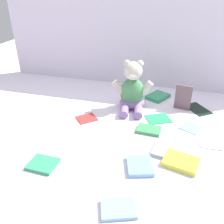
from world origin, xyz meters
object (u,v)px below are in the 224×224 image
object	(u,v)px
book_case_6	(191,127)
book_case_12	(140,166)
book_case_2	(198,109)
book_case_0	(149,130)
book_case_1	(183,98)
book_case_4	(87,118)
book_case_5	(158,118)
book_case_10	(211,142)
teddy_bear	(132,91)
book_case_8	(162,149)
book_case_7	(43,164)
book_case_3	(181,162)
book_case_9	(158,96)
book_case_11	(119,209)

from	to	relation	value
book_case_6	book_case_12	xyz separation A→B (m)	(-0.19, -0.34, 0.00)
book_case_2	book_case_12	xyz separation A→B (m)	(-0.22, -0.54, 0.00)
book_case_0	book_case_1	xyz separation A→B (m)	(0.14, 0.26, 0.06)
book_case_4	book_case_5	world-z (taller)	same
book_case_0	book_case_10	bearing A→B (deg)	-90.67
teddy_bear	book_case_5	xyz separation A→B (m)	(0.15, -0.09, -0.09)
book_case_4	book_case_8	xyz separation A→B (m)	(0.39, -0.16, 0.00)
book_case_2	book_case_8	distance (m)	0.44
book_case_1	book_case_8	xyz separation A→B (m)	(-0.07, -0.39, -0.06)
book_case_2	book_case_5	world-z (taller)	book_case_2
book_case_4	book_case_12	distance (m)	0.42
book_case_7	book_case_12	world-z (taller)	book_case_12
book_case_3	book_case_9	xyz separation A→B (m)	(-0.14, 0.56, -0.00)
book_case_5	book_case_10	world-z (taller)	book_case_10
book_case_5	book_case_11	distance (m)	0.58
book_case_6	book_case_9	distance (m)	0.34
book_case_7	book_case_10	world-z (taller)	book_case_7
book_case_9	book_case_1	bearing A→B (deg)	-8.15
book_case_2	book_case_3	bearing A→B (deg)	43.68
book_case_2	book_case_11	xyz separation A→B (m)	(-0.25, -0.74, 0.00)
book_case_11	book_case_0	bearing A→B (deg)	-23.60
book_case_6	book_case_10	size ratio (longest dim) A/B	0.97
book_case_1	book_case_9	world-z (taller)	book_case_1
book_case_4	book_case_9	world-z (taller)	book_case_9
book_case_7	book_case_1	bearing A→B (deg)	-36.87
teddy_bear	book_case_5	distance (m)	0.20
book_case_6	book_case_8	size ratio (longest dim) A/B	0.88
teddy_bear	book_case_8	xyz separation A→B (m)	(0.19, -0.34, -0.09)
teddy_bear	book_case_5	size ratio (longest dim) A/B	2.25
book_case_11	book_case_6	bearing A→B (deg)	-41.84
book_case_4	book_case_12	bearing A→B (deg)	5.75
book_case_5	book_case_10	size ratio (longest dim) A/B	1.19
book_case_1	book_case_4	bearing A→B (deg)	-142.83
book_case_1	book_case_12	distance (m)	0.54
book_case_5	book_case_8	xyz separation A→B (m)	(0.04, -0.25, 0.00)
book_case_5	book_case_9	world-z (taller)	book_case_9
book_case_10	book_case_1	bearing A→B (deg)	-155.43
book_case_2	book_case_3	distance (m)	0.48
teddy_bear	book_case_7	xyz separation A→B (m)	(-0.23, -0.55, -0.09)
book_case_4	book_case_11	distance (m)	0.57
book_case_4	book_case_9	distance (m)	0.46
book_case_3	book_case_12	world-z (taller)	book_case_3
book_case_12	book_case_7	bearing A→B (deg)	176.57
book_case_0	book_case_8	distance (m)	0.15
book_case_2	book_case_10	distance (m)	0.31
book_case_2	book_case_8	xyz separation A→B (m)	(-0.15, -0.41, 0.00)
book_case_1	book_case_6	size ratio (longest dim) A/B	1.44
teddy_bear	book_case_12	size ratio (longest dim) A/B	2.40
book_case_10	book_case_11	xyz separation A→B (m)	(-0.30, -0.44, 0.00)
book_case_11	book_case_12	world-z (taller)	book_case_12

